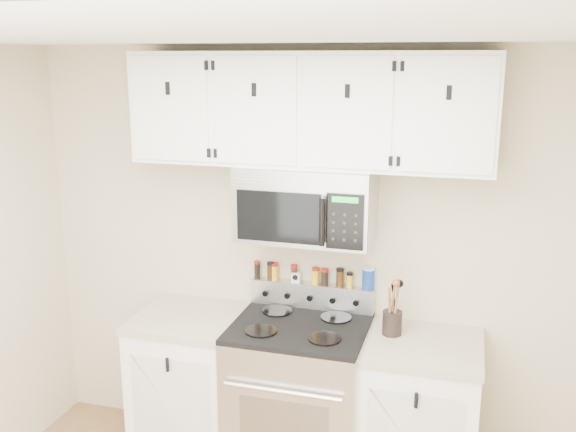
# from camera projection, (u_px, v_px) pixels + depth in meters

# --- Properties ---
(back_wall) EXTENTS (3.50, 0.01, 2.50)m
(back_wall) POSITION_uv_depth(u_px,v_px,m) (314.00, 258.00, 3.87)
(back_wall) COLOR #BCAD8D
(back_wall) RESTS_ON floor
(ceiling) EXTENTS (3.50, 3.50, 0.01)m
(ceiling) POSITION_uv_depth(u_px,v_px,m) (179.00, 35.00, 1.94)
(ceiling) COLOR white
(ceiling) RESTS_ON back_wall
(range) EXTENTS (0.76, 0.65, 1.10)m
(range) POSITION_uv_depth(u_px,v_px,m) (299.00, 398.00, 3.76)
(range) COLOR #B7B7BA
(range) RESTS_ON floor
(base_cabinet_left) EXTENTS (0.64, 0.62, 0.92)m
(base_cabinet_left) POSITION_uv_depth(u_px,v_px,m) (193.00, 384.00, 3.97)
(base_cabinet_left) COLOR white
(base_cabinet_left) RESTS_ON floor
(base_cabinet_right) EXTENTS (0.64, 0.62, 0.92)m
(base_cabinet_right) POSITION_uv_depth(u_px,v_px,m) (419.00, 418.00, 3.60)
(base_cabinet_right) COLOR white
(base_cabinet_right) RESTS_ON floor
(microwave) EXTENTS (0.76, 0.44, 0.42)m
(microwave) POSITION_uv_depth(u_px,v_px,m) (306.00, 203.00, 3.60)
(microwave) COLOR #9E9EA3
(microwave) RESTS_ON back_wall
(upper_cabinets) EXTENTS (2.00, 0.35, 0.62)m
(upper_cabinets) POSITION_uv_depth(u_px,v_px,m) (308.00, 110.00, 3.49)
(upper_cabinets) COLOR white
(upper_cabinets) RESTS_ON back_wall
(utensil_crock) EXTENTS (0.11, 0.11, 0.32)m
(utensil_crock) POSITION_uv_depth(u_px,v_px,m) (392.00, 321.00, 3.57)
(utensil_crock) COLOR black
(utensil_crock) RESTS_ON base_cabinet_right
(kitchen_timer) EXTENTS (0.06, 0.05, 0.06)m
(kitchen_timer) POSITION_uv_depth(u_px,v_px,m) (296.00, 277.00, 3.89)
(kitchen_timer) COLOR silver
(kitchen_timer) RESTS_ON range
(salt_canister) EXTENTS (0.07, 0.07, 0.13)m
(salt_canister) POSITION_uv_depth(u_px,v_px,m) (368.00, 278.00, 3.76)
(salt_canister) COLOR #153796
(salt_canister) RESTS_ON range
(spice_jar_0) EXTENTS (0.04, 0.04, 0.11)m
(spice_jar_0) POSITION_uv_depth(u_px,v_px,m) (257.00, 269.00, 3.95)
(spice_jar_0) COLOR black
(spice_jar_0) RESTS_ON range
(spice_jar_1) EXTENTS (0.04, 0.04, 0.11)m
(spice_jar_1) POSITION_uv_depth(u_px,v_px,m) (271.00, 271.00, 3.93)
(spice_jar_1) COLOR #381D0D
(spice_jar_1) RESTS_ON range
(spice_jar_2) EXTENTS (0.04, 0.04, 0.11)m
(spice_jar_2) POSITION_uv_depth(u_px,v_px,m) (275.00, 271.00, 3.92)
(spice_jar_2) COLOR gold
(spice_jar_2) RESTS_ON range
(spice_jar_3) EXTENTS (0.04, 0.04, 0.11)m
(spice_jar_3) POSITION_uv_depth(u_px,v_px,m) (294.00, 273.00, 3.89)
(spice_jar_3) COLOR #40240F
(spice_jar_3) RESTS_ON range
(spice_jar_4) EXTENTS (0.04, 0.04, 0.10)m
(spice_jar_4) POSITION_uv_depth(u_px,v_px,m) (315.00, 276.00, 3.85)
(spice_jar_4) COLOR gold
(spice_jar_4) RESTS_ON range
(spice_jar_5) EXTENTS (0.04, 0.04, 0.10)m
(spice_jar_5) POSITION_uv_depth(u_px,v_px,m) (325.00, 277.00, 3.84)
(spice_jar_5) COLOR black
(spice_jar_5) RESTS_ON range
(spice_jar_6) EXTENTS (0.05, 0.05, 0.11)m
(spice_jar_6) POSITION_uv_depth(u_px,v_px,m) (340.00, 277.00, 3.81)
(spice_jar_6) COLOR #40250F
(spice_jar_6) RESTS_ON range
(spice_jar_7) EXTENTS (0.04, 0.04, 0.09)m
(spice_jar_7) POSITION_uv_depth(u_px,v_px,m) (350.00, 280.00, 3.80)
(spice_jar_7) COLOR yellow
(spice_jar_7) RESTS_ON range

